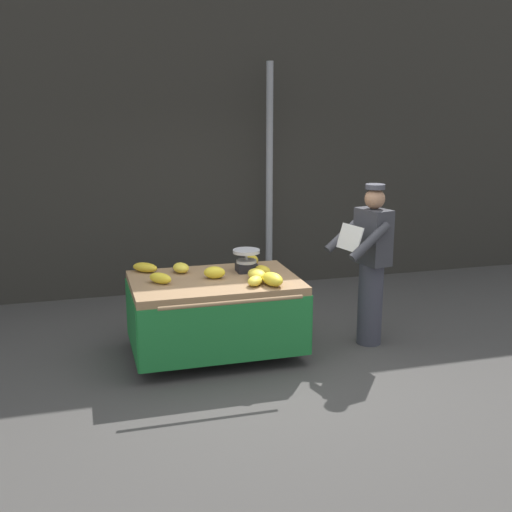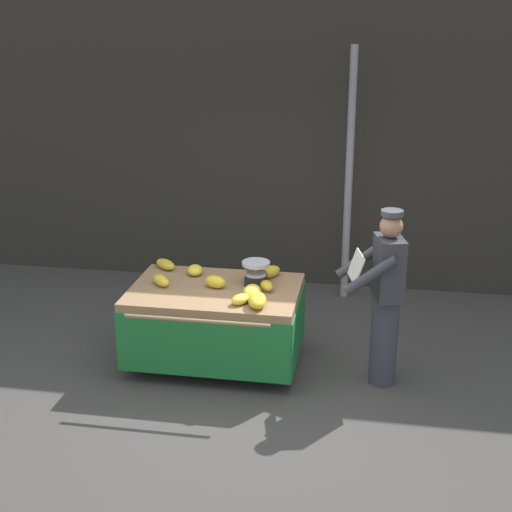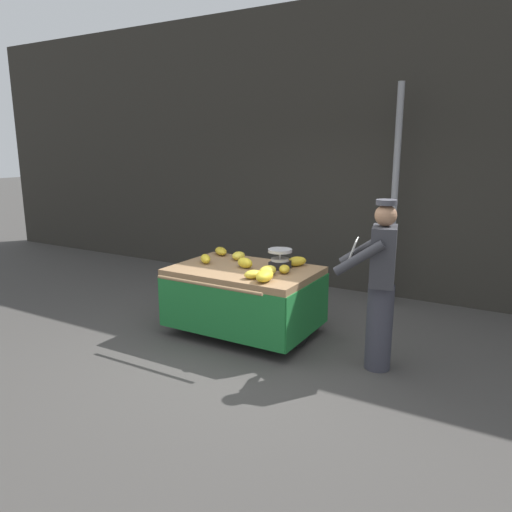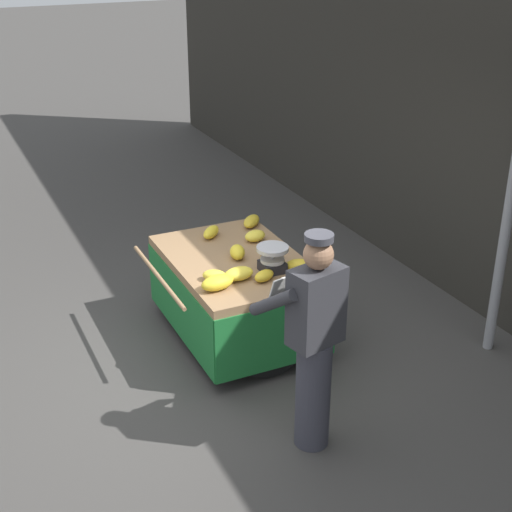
{
  "view_description": "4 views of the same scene",
  "coord_description": "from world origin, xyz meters",
  "px_view_note": "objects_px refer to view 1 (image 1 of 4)",
  "views": [
    {
      "loc": [
        -1.79,
        -5.45,
        2.53
      ],
      "look_at": [
        -0.11,
        0.46,
        1.04
      ],
      "focal_mm": 44.79,
      "sensor_mm": 36.0,
      "label": 1
    },
    {
      "loc": [
        0.98,
        -5.74,
        3.4
      ],
      "look_at": [
        -0.08,
        0.46,
        1.2
      ],
      "focal_mm": 49.73,
      "sensor_mm": 36.0,
      "label": 2
    },
    {
      "loc": [
        2.39,
        -4.16,
        2.21
      ],
      "look_at": [
        -0.3,
        0.48,
        0.99
      ],
      "focal_mm": 34.22,
      "sensor_mm": 36.0,
      "label": 3
    },
    {
      "loc": [
        4.99,
        -1.85,
        3.62
      ],
      "look_at": [
        -0.07,
        0.55,
        1.02
      ],
      "focal_mm": 51.47,
      "sensor_mm": 36.0,
      "label": 4
    }
  ],
  "objects_px": {
    "banana_cart": "(215,299)",
    "banana_bunch_8": "(160,278)",
    "banana_bunch_0": "(251,261)",
    "banana_bunch_2": "(255,281)",
    "banana_bunch_7": "(181,268)",
    "weighing_scale": "(246,261)",
    "banana_bunch_5": "(272,279)",
    "banana_bunch_1": "(145,267)",
    "banana_bunch_4": "(257,275)",
    "banana_bunch_3": "(214,273)",
    "street_pole": "(269,181)",
    "vendor_person": "(371,264)",
    "banana_bunch_6": "(262,270)"
  },
  "relations": [
    {
      "from": "banana_bunch_0",
      "to": "banana_bunch_1",
      "type": "height_order",
      "value": "banana_bunch_0"
    },
    {
      "from": "banana_bunch_2",
      "to": "banana_bunch_7",
      "type": "height_order",
      "value": "banana_bunch_7"
    },
    {
      "from": "banana_bunch_2",
      "to": "banana_bunch_4",
      "type": "bearing_deg",
      "value": 68.93
    },
    {
      "from": "banana_bunch_2",
      "to": "banana_bunch_8",
      "type": "xyz_separation_m",
      "value": [
        -0.86,
        0.32,
        0.01
      ]
    },
    {
      "from": "banana_bunch_2",
      "to": "banana_bunch_1",
      "type": "bearing_deg",
      "value": 140.27
    },
    {
      "from": "banana_cart",
      "to": "banana_bunch_0",
      "type": "distance_m",
      "value": 0.68
    },
    {
      "from": "banana_bunch_0",
      "to": "vendor_person",
      "type": "distance_m",
      "value": 1.27
    },
    {
      "from": "banana_bunch_3",
      "to": "vendor_person",
      "type": "distance_m",
      "value": 1.64
    },
    {
      "from": "banana_bunch_5",
      "to": "banana_bunch_2",
      "type": "bearing_deg",
      "value": 166.91
    },
    {
      "from": "street_pole",
      "to": "banana_cart",
      "type": "relative_size",
      "value": 1.8
    },
    {
      "from": "banana_bunch_5",
      "to": "banana_bunch_8",
      "type": "xyz_separation_m",
      "value": [
        -1.03,
        0.36,
        -0.01
      ]
    },
    {
      "from": "banana_bunch_4",
      "to": "banana_bunch_6",
      "type": "distance_m",
      "value": 0.22
    },
    {
      "from": "banana_bunch_0",
      "to": "banana_bunch_1",
      "type": "bearing_deg",
      "value": 177.24
    },
    {
      "from": "banana_bunch_3",
      "to": "banana_bunch_7",
      "type": "bearing_deg",
      "value": 132.53
    },
    {
      "from": "banana_cart",
      "to": "banana_bunch_3",
      "type": "bearing_deg",
      "value": 73.62
    },
    {
      "from": "weighing_scale",
      "to": "banana_bunch_5",
      "type": "xyz_separation_m",
      "value": [
        0.11,
        -0.56,
        -0.06
      ]
    },
    {
      "from": "banana_bunch_1",
      "to": "banana_bunch_4",
      "type": "bearing_deg",
      "value": -30.29
    },
    {
      "from": "banana_bunch_1",
      "to": "banana_bunch_8",
      "type": "xyz_separation_m",
      "value": [
        0.1,
        -0.47,
        0.0
      ]
    },
    {
      "from": "banana_bunch_4",
      "to": "banana_bunch_5",
      "type": "distance_m",
      "value": 0.25
    },
    {
      "from": "vendor_person",
      "to": "banana_bunch_2",
      "type": "bearing_deg",
      "value": -170.61
    },
    {
      "from": "weighing_scale",
      "to": "banana_bunch_5",
      "type": "relative_size",
      "value": 0.95
    },
    {
      "from": "banana_bunch_5",
      "to": "banana_bunch_3",
      "type": "bearing_deg",
      "value": 140.68
    },
    {
      "from": "banana_bunch_6",
      "to": "banana_bunch_3",
      "type": "bearing_deg",
      "value": -177.47
    },
    {
      "from": "vendor_person",
      "to": "banana_bunch_3",
      "type": "bearing_deg",
      "value": 175.13
    },
    {
      "from": "banana_bunch_3",
      "to": "banana_bunch_8",
      "type": "distance_m",
      "value": 0.55
    },
    {
      "from": "weighing_scale",
      "to": "banana_bunch_5",
      "type": "height_order",
      "value": "weighing_scale"
    },
    {
      "from": "banana_cart",
      "to": "vendor_person",
      "type": "height_order",
      "value": "vendor_person"
    },
    {
      "from": "banana_bunch_0",
      "to": "banana_bunch_5",
      "type": "distance_m",
      "value": 0.78
    },
    {
      "from": "banana_cart",
      "to": "banana_bunch_0",
      "type": "relative_size",
      "value": 6.44
    },
    {
      "from": "banana_bunch_2",
      "to": "banana_cart",
      "type": "bearing_deg",
      "value": 133.21
    },
    {
      "from": "banana_bunch_4",
      "to": "banana_bunch_3",
      "type": "bearing_deg",
      "value": 157.37
    },
    {
      "from": "banana_bunch_1",
      "to": "banana_bunch_3",
      "type": "bearing_deg",
      "value": -34.49
    },
    {
      "from": "banana_bunch_1",
      "to": "banana_bunch_6",
      "type": "relative_size",
      "value": 1.41
    },
    {
      "from": "banana_cart",
      "to": "banana_bunch_4",
      "type": "xyz_separation_m",
      "value": [
        0.4,
        -0.15,
        0.27
      ]
    },
    {
      "from": "banana_cart",
      "to": "banana_bunch_5",
      "type": "bearing_deg",
      "value": -38.13
    },
    {
      "from": "banana_bunch_8",
      "to": "vendor_person",
      "type": "xyz_separation_m",
      "value": [
        2.18,
        -0.11,
        0.01
      ]
    },
    {
      "from": "banana_bunch_1",
      "to": "banana_bunch_8",
      "type": "relative_size",
      "value": 1.14
    },
    {
      "from": "street_pole",
      "to": "banana_bunch_8",
      "type": "bearing_deg",
      "value": -130.33
    },
    {
      "from": "street_pole",
      "to": "banana_bunch_4",
      "type": "distance_m",
      "value": 2.39
    },
    {
      "from": "banana_bunch_6",
      "to": "banana_bunch_8",
      "type": "relative_size",
      "value": 0.81
    },
    {
      "from": "banana_bunch_0",
      "to": "banana_bunch_2",
      "type": "relative_size",
      "value": 1.29
    },
    {
      "from": "street_pole",
      "to": "banana_bunch_0",
      "type": "height_order",
      "value": "street_pole"
    },
    {
      "from": "banana_cart",
      "to": "banana_bunch_8",
      "type": "xyz_separation_m",
      "value": [
        -0.54,
        -0.02,
        0.27
      ]
    },
    {
      "from": "banana_bunch_1",
      "to": "banana_bunch_6",
      "type": "distance_m",
      "value": 1.22
    },
    {
      "from": "street_pole",
      "to": "banana_bunch_7",
      "type": "relative_size",
      "value": 14.24
    },
    {
      "from": "weighing_scale",
      "to": "banana_bunch_1",
      "type": "relative_size",
      "value": 0.97
    },
    {
      "from": "banana_bunch_0",
      "to": "banana_bunch_5",
      "type": "height_order",
      "value": "banana_bunch_5"
    },
    {
      "from": "vendor_person",
      "to": "banana_bunch_8",
      "type": "bearing_deg",
      "value": 177.23
    },
    {
      "from": "vendor_person",
      "to": "banana_bunch_5",
      "type": "bearing_deg",
      "value": -167.5
    },
    {
      "from": "banana_bunch_6",
      "to": "vendor_person",
      "type": "xyz_separation_m",
      "value": [
        1.14,
        -0.16,
        0.02
      ]
    }
  ]
}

